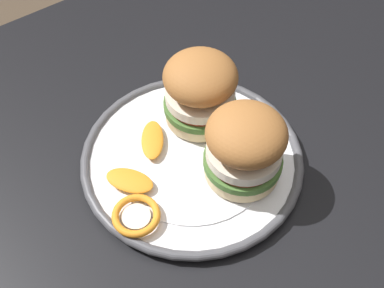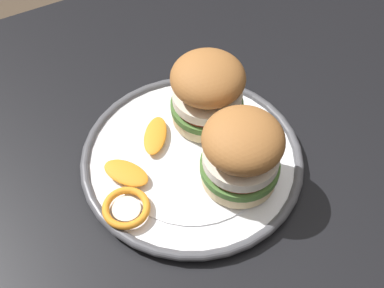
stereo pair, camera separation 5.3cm
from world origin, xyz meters
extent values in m
cube|color=black|center=(0.00, 0.00, 0.76)|extent=(1.37, 0.90, 0.03)
cube|color=black|center=(-0.62, -0.39, 0.37)|extent=(0.06, 0.06, 0.74)
cylinder|color=white|center=(0.03, -0.04, 0.78)|extent=(0.26, 0.26, 0.01)
torus|color=#4C4C51|center=(0.03, -0.04, 0.78)|extent=(0.29, 0.29, 0.01)
cylinder|color=white|center=(0.03, -0.04, 0.78)|extent=(0.20, 0.20, 0.00)
cylinder|color=beige|center=(-0.02, -0.09, 0.80)|extent=(0.09, 0.09, 0.02)
cylinder|color=#477033|center=(-0.02, -0.09, 0.81)|extent=(0.10, 0.10, 0.01)
cylinder|color=#BC3828|center=(-0.02, -0.09, 0.82)|extent=(0.09, 0.09, 0.01)
cylinder|color=silver|center=(-0.02, -0.09, 0.83)|extent=(0.09, 0.09, 0.01)
ellipsoid|color=#A36633|center=(-0.02, -0.09, 0.86)|extent=(0.11, 0.11, 0.05)
cylinder|color=beige|center=(-0.01, 0.02, 0.80)|extent=(0.09, 0.09, 0.02)
cylinder|color=#477033|center=(-0.01, 0.02, 0.81)|extent=(0.10, 0.10, 0.01)
cylinder|color=#BC3828|center=(-0.01, 0.02, 0.82)|extent=(0.09, 0.09, 0.01)
cylinder|color=silver|center=(-0.01, 0.02, 0.83)|extent=(0.09, 0.09, 0.01)
ellipsoid|color=#A36633|center=(-0.01, 0.02, 0.86)|extent=(0.10, 0.10, 0.05)
torus|color=orange|center=(0.13, -0.01, 0.79)|extent=(0.06, 0.06, 0.01)
cylinder|color=#F4E5C6|center=(0.13, -0.01, 0.79)|extent=(0.03, 0.03, 0.00)
ellipsoid|color=orange|center=(0.06, -0.09, 0.79)|extent=(0.06, 0.07, 0.01)
ellipsoid|color=orange|center=(0.12, -0.05, 0.79)|extent=(0.06, 0.07, 0.01)
camera|label=1|loc=(0.25, 0.26, 1.30)|focal=46.06mm
camera|label=2|loc=(0.20, 0.29, 1.30)|focal=46.06mm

